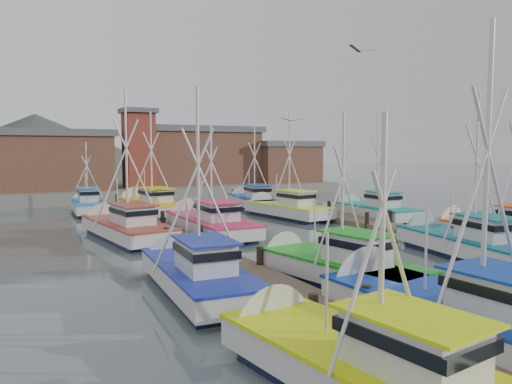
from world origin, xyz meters
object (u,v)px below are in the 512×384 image
boat_0 (456,314)px  boat_4 (330,266)px  boat_8 (207,223)px  boat_12 (149,205)px  lookout_tower (139,148)px

boat_0 → boat_4: (0.34, 6.54, -0.01)m
boat_0 → boat_8: 19.83m
boat_12 → lookout_tower: bearing=76.0°
boat_0 → boat_8: bearing=85.8°
lookout_tower → boat_0: 44.50m
boat_8 → boat_12: boat_12 is taller
lookout_tower → boat_0: bearing=-93.3°
boat_4 → boat_12: boat_12 is taller
boat_0 → boat_4: 6.54m
boat_0 → boat_12: 31.74m
lookout_tower → boat_8: (-2.09, -24.34, -4.87)m
boat_0 → boat_12: size_ratio=1.02×
boat_4 → boat_8: 13.29m
boat_8 → boat_12: size_ratio=0.97×
boat_0 → boat_8: (0.42, 19.83, -0.01)m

